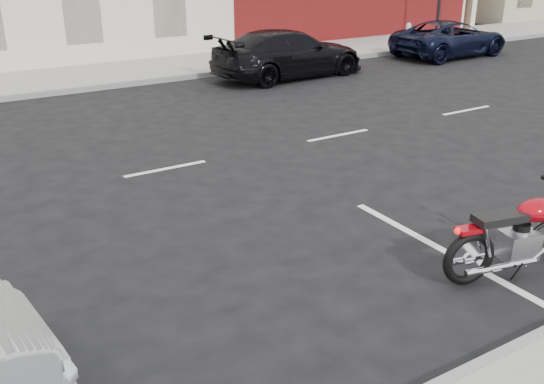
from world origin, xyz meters
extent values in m
plane|color=black|center=(0.00, 0.00, 0.00)|extent=(120.00, 120.00, 0.00)
cylinder|color=beige|center=(12.00, 8.50, 0.45)|extent=(0.20, 0.20, 0.60)
sphere|color=beige|center=(12.00, 8.50, 0.77)|extent=(0.20, 0.20, 0.20)
torus|color=black|center=(0.36, -5.92, 0.34)|extent=(0.72, 0.27, 0.71)
cube|color=#94050E|center=(0.32, -5.91, 0.73)|extent=(0.35, 0.24, 0.06)
cylinder|color=silver|center=(0.75, -5.86, 0.23)|extent=(1.00, 0.31, 0.08)
imported|color=black|center=(11.42, 5.70, 0.64)|extent=(4.69, 2.34, 1.28)
imported|color=black|center=(4.40, 5.69, 0.72)|extent=(5.12, 2.37, 1.45)
camera|label=1|loc=(-5.82, -10.00, 3.91)|focal=40.00mm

